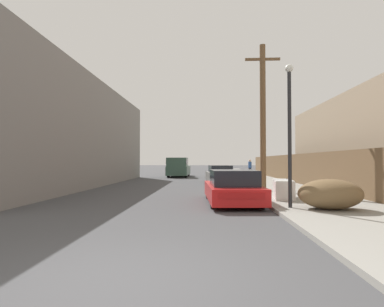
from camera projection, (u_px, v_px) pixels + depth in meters
The scene contains 12 objects.
ground_plane at pixel (126, 285), 3.91m from camera, with size 220.00×220.00×0.00m, color #444447.
sidewalk_curb at pixel (253, 178), 27.13m from camera, with size 4.20×63.00×0.12m, color gray.
discarded_fridge at pixel (283, 189), 11.98m from camera, with size 0.95×1.78×0.77m.
parked_sports_car_red at pixel (232, 188), 11.46m from camera, with size 2.13×4.47×1.28m.
car_parked_mid at pixel (220, 175), 22.04m from camera, with size 2.11×4.73×1.30m.
pickup_truck at pixel (178, 167), 30.44m from camera, with size 2.11×5.26×1.94m.
utility_pole at pixel (263, 115), 15.48m from camera, with size 1.80×0.30×7.55m.
street_lamp at pixel (290, 124), 9.71m from camera, with size 0.26×0.26×4.66m.
brush_pile at pixel (330, 194), 9.34m from camera, with size 1.97×1.45×0.93m.
wooden_fence at pixel (297, 168), 20.38m from camera, with size 0.08×33.85×1.98m, color brown.
building_left_block at pixel (51, 134), 19.51m from camera, with size 7.00×21.08×6.71m, color gray.
pedestrian at pixel (250, 167), 30.78m from camera, with size 0.34×0.34×1.66m.
Camera 1 is at (1.05, -3.91, 1.62)m, focal length 28.00 mm.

